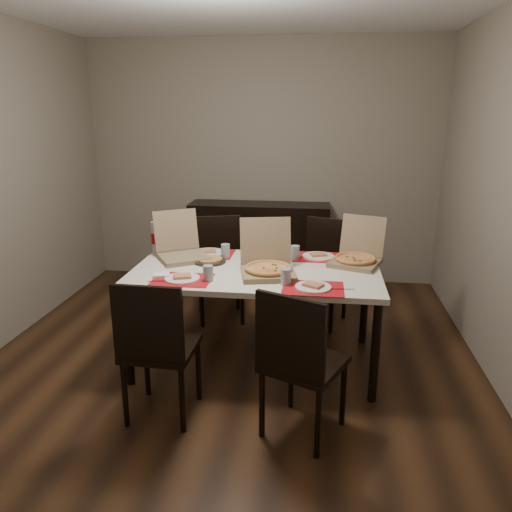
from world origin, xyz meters
name	(u,v)px	position (x,y,z in m)	size (l,w,h in m)	color
ground	(231,360)	(0.00, 0.00, -0.01)	(3.80, 4.00, 0.02)	#3D2413
room_walls	(238,128)	(0.00, 0.43, 1.73)	(3.84, 4.02, 2.62)	gray
sideboard	(259,244)	(0.00, 1.78, 0.45)	(1.50, 0.40, 0.90)	black
dining_table	(256,278)	(0.20, -0.01, 0.68)	(1.80, 1.00, 0.75)	beige
chair_near_left	(157,345)	(-0.30, -0.82, 0.51)	(0.43, 0.43, 0.93)	black
chair_near_right	(299,359)	(0.56, -0.89, 0.51)	(0.56, 0.56, 0.93)	black
chair_far_left	(220,263)	(-0.25, 0.85, 0.51)	(0.52, 0.52, 0.93)	black
chair_far_right	(323,266)	(0.69, 0.88, 0.51)	(0.54, 0.54, 0.93)	black
setting_near_left	(186,277)	(-0.25, -0.30, 0.77)	(0.45, 0.30, 0.11)	red
setting_near_right	(305,284)	(0.57, -0.35, 0.77)	(0.49, 0.30, 0.11)	red
setting_far_left	(210,252)	(-0.22, 0.32, 0.77)	(0.48, 0.30, 0.11)	red
setting_far_right	(312,255)	(0.60, 0.33, 0.77)	(0.48, 0.30, 0.11)	red
napkin_loose	(265,273)	(0.28, -0.12, 0.76)	(0.12, 0.11, 0.02)	white
pizza_box_center	(268,266)	(0.29, -0.10, 0.81)	(0.45, 0.48, 0.37)	#7F6849
pizza_box_right	(357,257)	(0.93, 0.22, 0.81)	(0.45, 0.47, 0.34)	#7F6849
pizza_box_left	(182,251)	(-0.42, 0.20, 0.81)	(0.51, 0.52, 0.36)	#7F6849
faina_plate	(210,260)	(-0.18, 0.12, 0.76)	(0.25, 0.25, 0.03)	black
dip_bowl	(280,260)	(0.35, 0.21, 0.76)	(0.11, 0.11, 0.03)	white
soda_bottle	(157,237)	(-0.66, 0.33, 0.88)	(0.10, 0.10, 0.30)	silver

